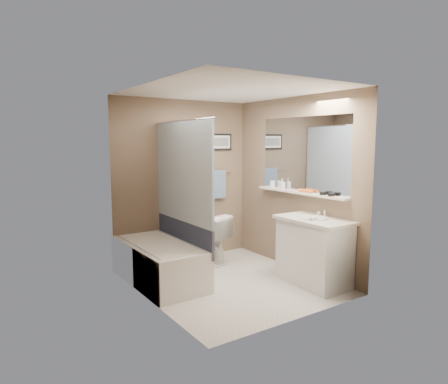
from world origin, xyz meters
TOP-DOWN VIEW (x-y plane):
  - ground at (0.00, 0.00)m, footprint 2.50×2.50m
  - ceiling at (0.00, 0.00)m, footprint 2.20×2.50m
  - wall_back at (0.00, 1.23)m, footprint 2.20×0.04m
  - wall_front at (0.00, -1.23)m, footprint 2.20×0.04m
  - wall_left at (-1.08, 0.00)m, footprint 0.04×2.50m
  - wall_right at (1.08, 0.00)m, footprint 0.04×2.50m
  - tile_surround at (-1.09, 0.50)m, footprint 0.02×1.55m
  - curtain_rod at (-0.40, 0.50)m, footprint 0.02×1.55m
  - curtain_upper at (-0.40, 0.50)m, footprint 0.03×1.45m
  - curtain_lower at (-0.40, 0.50)m, footprint 0.03×1.45m
  - mirror at (1.09, -0.15)m, footprint 0.02×1.60m
  - shelf at (1.04, -0.15)m, footprint 0.12×1.60m
  - towel_bar at (0.55, 1.22)m, footprint 0.60×0.02m
  - towel at (0.55, 1.20)m, footprint 0.34×0.05m
  - art_frame at (0.55, 1.23)m, footprint 0.62×0.02m
  - art_mat at (0.55, 1.22)m, footprint 0.56×0.00m
  - art_image at (0.55, 1.22)m, footprint 0.50×0.00m
  - door at (0.55, -1.24)m, footprint 0.80×0.02m
  - door_handle at (0.22, -1.19)m, footprint 0.10×0.02m
  - bathtub at (-0.75, 0.53)m, footprint 0.73×1.51m
  - tub_rim at (-0.75, 0.53)m, footprint 0.56×1.36m
  - toilet at (0.16, 0.88)m, footprint 0.64×0.82m
  - vanity at (0.85, -0.61)m, footprint 0.54×0.92m
  - countertop at (0.84, -0.61)m, footprint 0.54×0.96m
  - sink_basin at (0.83, -0.61)m, footprint 0.34×0.34m
  - faucet_spout at (1.03, -0.61)m, footprint 0.02×0.02m
  - faucet_knob at (1.03, -0.51)m, footprint 0.05×0.05m
  - candle_bowl_near at (1.04, -0.70)m, footprint 0.09×0.09m
  - candle_bowl_far at (1.04, -0.57)m, footprint 0.09×0.09m
  - hair_brush_front at (1.04, -0.27)m, footprint 0.07×0.22m
  - pink_comb at (1.04, 0.06)m, footprint 0.05×0.16m
  - glass_jar at (1.04, 0.41)m, footprint 0.08×0.08m
  - soap_bottle at (1.04, 0.20)m, footprint 0.07×0.07m

SIDE VIEW (x-z plane):
  - ground at x=0.00m, z-range 0.00..0.00m
  - bathtub at x=-0.75m, z-range 0.00..0.50m
  - toilet at x=0.16m, z-range 0.00..0.73m
  - vanity at x=0.85m, z-range 0.00..0.80m
  - tub_rim at x=-0.75m, z-range 0.49..0.51m
  - curtain_lower at x=-0.40m, z-range 0.40..0.76m
  - countertop at x=0.84m, z-range 0.80..0.84m
  - sink_basin at x=0.83m, z-range 0.84..0.86m
  - faucet_knob at x=1.03m, z-range 0.84..0.90m
  - faucet_spout at x=1.03m, z-range 0.84..0.94m
  - tile_surround at x=-1.09m, z-range 0.00..2.00m
  - door at x=0.55m, z-range 0.00..2.00m
  - door_handle at x=0.22m, z-range 0.99..1.01m
  - shelf at x=1.04m, z-range 1.09..1.11m
  - pink_comb at x=1.04m, z-range 1.11..1.12m
  - towel at x=0.55m, z-range 0.90..1.34m
  - candle_bowl_near at x=1.04m, z-range 1.11..1.16m
  - candle_bowl_far at x=1.04m, z-range 1.11..1.16m
  - hair_brush_front at x=1.04m, z-range 1.12..1.16m
  - glass_jar at x=1.04m, z-range 1.11..1.22m
  - soap_bottle at x=1.04m, z-range 1.11..1.26m
  - wall_back at x=0.00m, z-range 0.00..2.40m
  - wall_front at x=0.00m, z-range 0.00..2.40m
  - wall_left at x=-1.08m, z-range 0.00..2.40m
  - wall_right at x=1.08m, z-range 0.00..2.40m
  - towel_bar at x=0.55m, z-range 1.29..1.31m
  - curtain_upper at x=-0.40m, z-range 0.76..2.04m
  - mirror at x=1.09m, z-range 1.12..2.12m
  - art_frame at x=0.55m, z-range 1.65..1.91m
  - art_mat at x=0.55m, z-range 1.68..1.88m
  - art_image at x=0.55m, z-range 1.72..1.84m
  - curtain_rod at x=-0.40m, z-range 2.04..2.06m
  - ceiling at x=0.00m, z-range 2.36..2.40m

